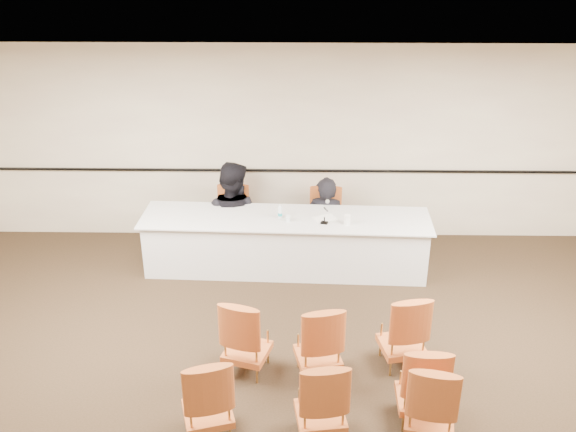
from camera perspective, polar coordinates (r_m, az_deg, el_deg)
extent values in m
plane|color=black|center=(6.93, 2.14, -16.78)|extent=(10.00, 10.00, 0.00)
plane|color=white|center=(5.40, 2.66, 7.55)|extent=(10.00, 10.00, 0.00)
cube|color=#C3AF99|center=(9.66, 1.88, 6.35)|extent=(10.00, 0.04, 3.00)
cube|color=black|center=(9.77, 1.85, 4.06)|extent=(9.80, 0.04, 0.03)
imported|color=black|center=(9.63, 3.31, -1.18)|extent=(0.67, 0.49, 1.68)
imported|color=black|center=(9.69, -4.97, -0.56)|extent=(1.13, 1.01, 1.93)
cube|color=white|center=(8.90, 3.29, -0.21)|extent=(0.36, 0.32, 0.00)
cylinder|color=white|center=(8.78, 0.01, -0.19)|extent=(0.08, 0.08, 0.10)
cylinder|color=white|center=(8.72, 5.28, -0.34)|extent=(0.10, 0.10, 0.14)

